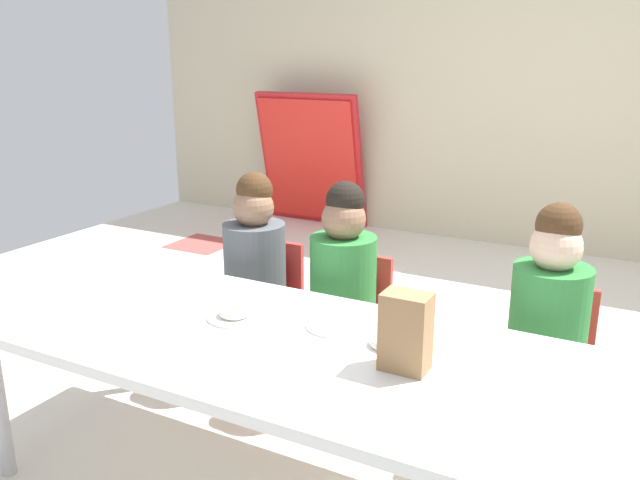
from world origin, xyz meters
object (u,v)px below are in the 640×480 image
Objects in this scene: craft_table at (298,356)px; paper_bag_brown at (406,332)px; donut_powdered_loose at (388,341)px; folded_activity_table at (311,160)px; seated_child_middle_seat at (344,274)px; paper_plate_center_table at (334,326)px; seated_child_far_right at (550,310)px; seated_child_near_camera at (256,259)px; donut_powdered_on_plate at (234,311)px; paper_plate_near_edge at (235,317)px.

paper_bag_brown is at bearing -0.25° from craft_table.
folded_activity_table is at bearing 122.66° from donut_powdered_loose.
folded_activity_table reaches higher than craft_table.
paper_plate_center_table is at bearing -67.41° from seated_child_middle_seat.
seated_child_far_right is (0.62, 0.63, 0.04)m from craft_table.
seated_child_near_camera is (-0.57, 0.63, 0.04)m from craft_table.
seated_child_middle_seat is 4.17× the size of paper_bag_brown.
seated_child_near_camera reaches higher than donut_powdered_on_plate.
seated_child_middle_seat is 0.77m from seated_child_far_right.
seated_child_middle_seat and seated_child_far_right have the same top height.
folded_activity_table is (-1.52, 2.47, -0.02)m from seated_child_middle_seat.
paper_bag_brown is 0.36m from paper_plate_center_table.
folded_activity_table is at bearing 114.68° from donut_powdered_on_plate.
craft_table is 17.72× the size of donut_powdered_loose.
donut_powdered_on_plate is at bearing 173.40° from paper_bag_brown.
seated_child_far_right is at bearing 32.08° from paper_plate_near_edge.
craft_table is at bearing -155.70° from donut_powdered_loose.
paper_plate_near_edge is 1.70× the size of donut_powdered_on_plate.
seated_child_middle_seat is 7.88× the size of donut_powdered_loose.
paper_plate_center_table is (-0.30, 0.16, -0.11)m from paper_bag_brown.
paper_bag_brown is at bearing -57.06° from folded_activity_table.
seated_child_near_camera and seated_child_middle_seat have the same top height.
donut_powdered_loose is at bearing -125.59° from seated_child_far_right.
donut_powdered_on_plate is (-0.32, -0.09, 0.02)m from paper_plate_center_table.
seated_child_far_right is (0.77, 0.00, 0.00)m from seated_child_middle_seat.
seated_child_middle_seat is 0.58m from donut_powdered_on_plate.
paper_plate_center_table is at bearing -59.80° from folded_activity_table.
folded_activity_table is (-1.67, 3.10, 0.02)m from craft_table.
folded_activity_table reaches higher than paper_bag_brown.
folded_activity_table is 6.04× the size of paper_plate_near_edge.
seated_child_middle_seat is 1.00× the size of seated_child_far_right.
seated_child_near_camera is at bearing 145.10° from paper_bag_brown.
seated_child_near_camera is 1.00× the size of seated_child_middle_seat.
folded_activity_table is at bearing 122.94° from paper_bag_brown.
seated_child_far_right is 1.06m from paper_plate_near_edge.
seated_child_far_right is at bearing 54.41° from donut_powdered_loose.
seated_child_middle_seat is 0.81m from paper_bag_brown.
seated_child_middle_seat is 5.10× the size of paper_plate_center_table.
donut_powdered_loose is (0.20, -0.05, 0.01)m from paper_plate_center_table.
seated_child_far_right reaches higher than paper_plate_center_table.
donut_powdered_loose is at bearing 4.49° from donut_powdered_on_plate.
seated_child_far_right is 4.17× the size of paper_bag_brown.
seated_child_middle_seat reaches higher than donut_powdered_on_plate.
paper_plate_near_edge is 1.55× the size of donut_powdered_loose.
paper_plate_near_edge is at bearing 173.40° from paper_bag_brown.
seated_child_middle_seat is at bearing 77.68° from donut_powdered_on_plate.
donut_powdered_on_plate is (0.00, 0.00, 0.02)m from paper_plate_near_edge.
seated_child_far_right reaches higher than craft_table.
seated_child_far_right is 5.10× the size of paper_plate_near_edge.
folded_activity_table is 3.40m from paper_plate_center_table.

